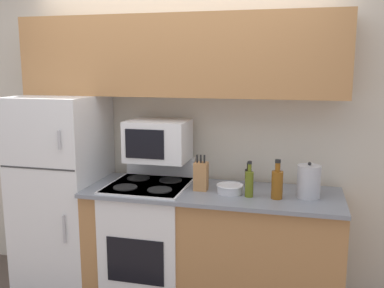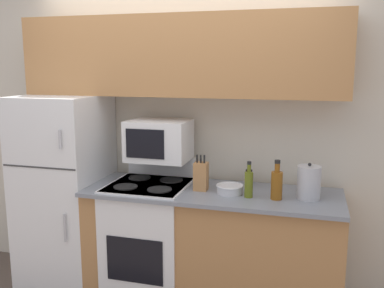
% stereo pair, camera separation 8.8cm
% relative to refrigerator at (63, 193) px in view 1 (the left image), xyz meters
% --- Properties ---
extents(wall_back, '(8.00, 0.05, 2.55)m').
position_rel_refrigerator_xyz_m(wall_back, '(0.95, 0.37, 0.47)').
color(wall_back, beige).
rests_on(wall_back, ground_plane).
extents(lower_cabinets, '(1.90, 0.67, 0.94)m').
position_rel_refrigerator_xyz_m(lower_cabinets, '(1.27, -0.02, -0.34)').
color(lower_cabinets, '#B27A47').
rests_on(lower_cabinets, ground_plane).
extents(refrigerator, '(0.65, 0.70, 1.62)m').
position_rel_refrigerator_xyz_m(refrigerator, '(0.00, 0.00, 0.00)').
color(refrigerator, white).
rests_on(refrigerator, ground_plane).
extents(upper_cabinets, '(2.55, 0.33, 0.62)m').
position_rel_refrigerator_xyz_m(upper_cabinets, '(0.95, 0.18, 1.12)').
color(upper_cabinets, '#B27A47').
rests_on(upper_cabinets, refrigerator).
extents(stove, '(0.61, 0.65, 1.11)m').
position_rel_refrigerator_xyz_m(stove, '(0.77, -0.03, -0.32)').
color(stove, white).
rests_on(stove, ground_plane).
extents(microwave, '(0.48, 0.36, 0.32)m').
position_rel_refrigerator_xyz_m(microwave, '(0.81, 0.09, 0.47)').
color(microwave, white).
rests_on(microwave, stove).
extents(knife_block, '(0.10, 0.09, 0.27)m').
position_rel_refrigerator_xyz_m(knife_block, '(1.19, -0.05, 0.23)').
color(knife_block, '#B27A47').
rests_on(knife_block, lower_cabinets).
extents(bowl, '(0.20, 0.20, 0.06)m').
position_rel_refrigerator_xyz_m(bowl, '(1.41, -0.07, 0.16)').
color(bowl, silver).
rests_on(bowl, lower_cabinets).
extents(bottle_olive_oil, '(0.06, 0.06, 0.26)m').
position_rel_refrigerator_xyz_m(bottle_olive_oil, '(1.56, -0.12, 0.23)').
color(bottle_olive_oil, '#5B6619').
rests_on(bottle_olive_oil, lower_cabinets).
extents(bottle_soy_sauce, '(0.05, 0.05, 0.18)m').
position_rel_refrigerator_xyz_m(bottle_soy_sauce, '(1.52, 0.18, 0.20)').
color(bottle_soy_sauce, black).
rests_on(bottle_soy_sauce, lower_cabinets).
extents(bottle_whiskey, '(0.08, 0.08, 0.28)m').
position_rel_refrigerator_xyz_m(bottle_whiskey, '(1.75, -0.12, 0.24)').
color(bottle_whiskey, brown).
rests_on(bottle_whiskey, lower_cabinets).
extents(kettle, '(0.16, 0.16, 0.26)m').
position_rel_refrigerator_xyz_m(kettle, '(1.97, -0.04, 0.24)').
color(kettle, '#B7B7BC').
rests_on(kettle, lower_cabinets).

